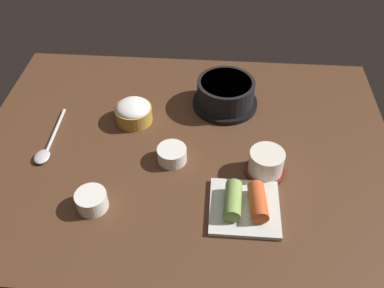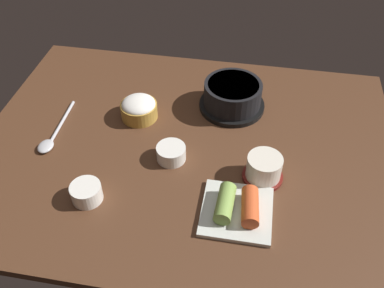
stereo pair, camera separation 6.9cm
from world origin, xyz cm
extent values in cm
cube|color=#4C2D1C|center=(0.00, 0.00, 1.00)|extent=(100.00, 76.00, 2.00)
cylinder|color=black|center=(9.35, 16.79, 2.63)|extent=(17.14, 17.14, 1.26)
cylinder|color=black|center=(9.35, 16.79, 6.36)|extent=(14.88, 14.88, 6.20)
cylinder|color=#D15619|center=(9.35, 16.79, 9.15)|extent=(13.09, 13.09, 0.60)
cylinder|color=#B78C38|center=(-13.60, 8.71, 4.03)|extent=(9.31, 9.31, 4.06)
ellipsoid|color=white|center=(-13.60, 8.71, 6.06)|extent=(8.57, 8.57, 3.26)
cylinder|color=maroon|center=(18.74, -6.81, 2.40)|extent=(9.06, 9.06, 0.80)
cylinder|color=silver|center=(18.74, -6.81, 5.42)|extent=(7.71, 7.71, 5.24)
cylinder|color=#C6D18C|center=(18.74, -6.81, 7.74)|extent=(6.55, 6.55, 0.40)
cylinder|color=white|center=(-2.43, -4.55, 3.78)|extent=(6.79, 6.79, 3.57)
cylinder|color=#B73323|center=(-2.43, -4.55, 5.27)|extent=(5.57, 5.57, 0.50)
cube|color=silver|center=(14.05, -17.50, 2.50)|extent=(14.42, 14.42, 1.00)
cylinder|color=#7A9E47|center=(11.53, -17.50, 4.76)|extent=(3.87, 8.79, 3.51)
cylinder|color=#C64C23|center=(16.58, -17.50, 4.76)|extent=(4.19, 8.90, 3.51)
cylinder|color=white|center=(-17.44, -19.16, 3.93)|extent=(6.56, 6.56, 3.85)
cylinder|color=brown|center=(-17.44, -19.16, 5.55)|extent=(5.38, 5.38, 0.50)
cylinder|color=#B7B7BC|center=(-32.33, 2.25, 2.40)|extent=(1.20, 17.48, 0.80)
ellipsoid|color=#B7B7BC|center=(-32.53, -6.48, 2.72)|extent=(3.60, 4.68, 1.26)
camera|label=1|loc=(7.20, -71.10, 72.15)|focal=39.14mm
camera|label=2|loc=(14.04, -70.24, 72.15)|focal=39.14mm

